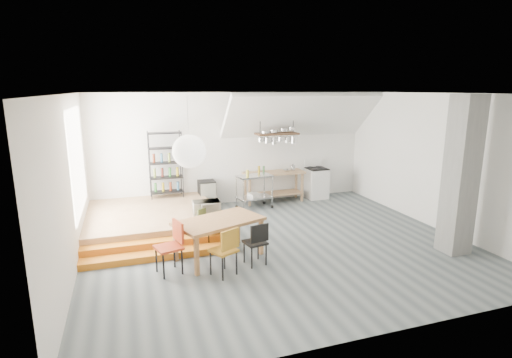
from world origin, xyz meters
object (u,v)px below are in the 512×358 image
object	(u,v)px
stove	(316,183)
dining_table	(219,224)
rolling_cart	(254,187)
mini_fridge	(207,194)

from	to	relation	value
stove	dining_table	world-z (taller)	stove
dining_table	rolling_cart	world-z (taller)	rolling_cart
stove	mini_fridge	distance (m)	3.40
mini_fridge	dining_table	bearing A→B (deg)	-97.61
rolling_cart	mini_fridge	bearing A→B (deg)	148.99
stove	dining_table	bearing A→B (deg)	-138.28
dining_table	stove	bearing A→B (deg)	20.99
dining_table	rolling_cart	distance (m)	3.45
dining_table	mini_fridge	distance (m)	3.54
mini_fridge	rolling_cart	bearing A→B (deg)	-21.89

